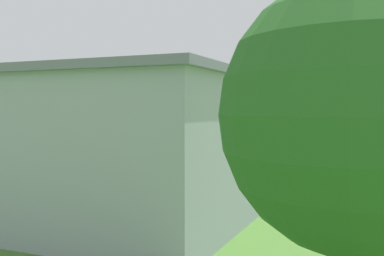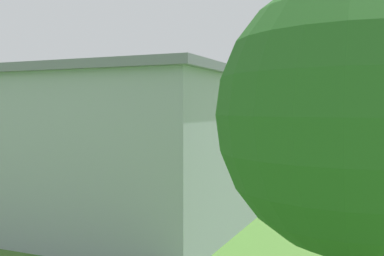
{
  "view_description": "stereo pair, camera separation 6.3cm",
  "coord_description": "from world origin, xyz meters",
  "px_view_note": "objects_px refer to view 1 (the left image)",
  "views": [
    {
      "loc": [
        -20.74,
        61.0,
        5.68
      ],
      "look_at": [
        0.41,
        13.67,
        3.52
      ],
      "focal_mm": 42.41,
      "sensor_mm": 36.0,
      "label": 1
    },
    {
      "loc": [
        -20.79,
        60.97,
        5.68
      ],
      "look_at": [
        0.41,
        13.67,
        3.52
      ],
      "focal_mm": 42.41,
      "sensor_mm": 36.0,
      "label": 2
    }
  ],
  "objects_px": {
    "biplane": "(241,113)",
    "person_walking_on_apron": "(304,182)",
    "tree_behind_hangar_right": "(362,116)",
    "person_by_parked_cars": "(259,167)"
  },
  "relations": [
    {
      "from": "biplane",
      "to": "person_walking_on_apron",
      "type": "bearing_deg",
      "value": 114.89
    },
    {
      "from": "person_walking_on_apron",
      "to": "tree_behind_hangar_right",
      "type": "distance_m",
      "value": 23.1
    },
    {
      "from": "person_by_parked_cars",
      "to": "biplane",
      "type": "bearing_deg",
      "value": -68.88
    },
    {
      "from": "person_walking_on_apron",
      "to": "tree_behind_hangar_right",
      "type": "xyz_separation_m",
      "value": [
        -4.89,
        22.07,
        4.73
      ]
    },
    {
      "from": "person_walking_on_apron",
      "to": "tree_behind_hangar_right",
      "type": "relative_size",
      "value": 0.2
    },
    {
      "from": "biplane",
      "to": "person_by_parked_cars",
      "type": "distance_m",
      "value": 28.41
    },
    {
      "from": "biplane",
      "to": "tree_behind_hangar_right",
      "type": "height_order",
      "value": "tree_behind_hangar_right"
    },
    {
      "from": "person_by_parked_cars",
      "to": "tree_behind_hangar_right",
      "type": "xyz_separation_m",
      "value": [
        -9.65,
        27.94,
        4.71
      ]
    },
    {
      "from": "biplane",
      "to": "person_walking_on_apron",
      "type": "xyz_separation_m",
      "value": [
        -14.88,
        32.06,
        -4.34
      ]
    },
    {
      "from": "biplane",
      "to": "tree_behind_hangar_right",
      "type": "bearing_deg",
      "value": 110.06
    }
  ]
}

